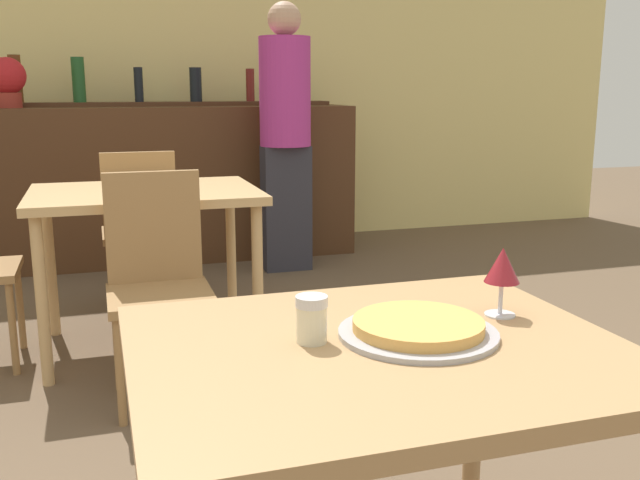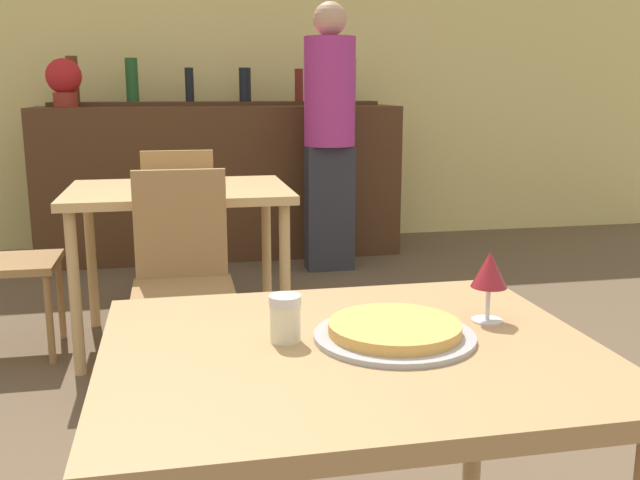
% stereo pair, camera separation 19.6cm
% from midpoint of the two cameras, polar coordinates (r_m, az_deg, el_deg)
% --- Properties ---
extents(wall_back, '(8.00, 0.05, 2.80)m').
position_cam_midpoint_polar(wall_back, '(5.77, -7.50, 13.68)').
color(wall_back, '#EAD684').
rests_on(wall_back, ground_plane).
extents(dining_table_near, '(1.00, 0.83, 0.72)m').
position_cam_midpoint_polar(dining_table_near, '(1.49, 6.30, -11.36)').
color(dining_table_near, '#A87F51').
rests_on(dining_table_near, ground_plane).
extents(dining_table_far, '(1.03, 0.78, 0.77)m').
position_cam_midpoint_polar(dining_table_far, '(3.44, -9.61, 2.64)').
color(dining_table_far, tan).
rests_on(dining_table_far, ground_plane).
extents(bar_counter, '(2.60, 0.56, 1.10)m').
position_cam_midpoint_polar(bar_counter, '(5.31, -6.85, 4.64)').
color(bar_counter, '#4C2D19').
rests_on(bar_counter, ground_plane).
extents(bar_back_shelf, '(2.39, 0.24, 0.35)m').
position_cam_midpoint_polar(bar_back_shelf, '(5.40, -7.52, 11.39)').
color(bar_back_shelf, '#4C2D19').
rests_on(bar_back_shelf, bar_counter).
extents(chair_far_side_front, '(0.40, 0.40, 0.91)m').
position_cam_midpoint_polar(chair_far_side_front, '(2.93, -9.09, -2.20)').
color(chair_far_side_front, olive).
rests_on(chair_far_side_front, ground_plane).
extents(chair_far_side_back, '(0.40, 0.40, 0.91)m').
position_cam_midpoint_polar(chair_far_side_back, '(4.01, -9.83, 1.66)').
color(chair_far_side_back, olive).
rests_on(chair_far_side_back, ground_plane).
extents(pizza_tray, '(0.34, 0.34, 0.04)m').
position_cam_midpoint_polar(pizza_tray, '(1.50, 9.73, -7.29)').
color(pizza_tray, '#A3A3A8').
rests_on(pizza_tray, dining_table_near).
extents(cheese_shaker, '(0.07, 0.07, 0.10)m').
position_cam_midpoint_polar(cheese_shaker, '(1.46, 1.05, -6.33)').
color(cheese_shaker, beige).
rests_on(cheese_shaker, dining_table_near).
extents(person_standing, '(0.34, 0.34, 1.78)m').
position_cam_midpoint_polar(person_standing, '(4.81, 1.95, 8.95)').
color(person_standing, '#2D2D38').
rests_on(person_standing, ground_plane).
extents(wine_glass, '(0.08, 0.08, 0.16)m').
position_cam_midpoint_polar(wine_glass, '(1.63, 16.78, -2.50)').
color(wine_glass, silver).
rests_on(wine_glass, dining_table_near).
extents(potted_plant, '(0.24, 0.24, 0.33)m').
position_cam_midpoint_polar(potted_plant, '(5.24, -18.79, 12.04)').
color(potted_plant, maroon).
rests_on(potted_plant, bar_counter).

